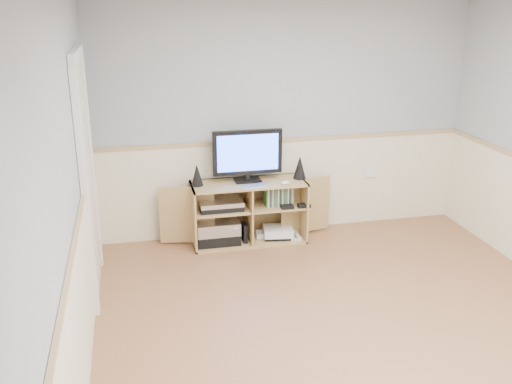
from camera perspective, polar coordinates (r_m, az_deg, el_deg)
room at (r=4.09m, az=10.08°, el=0.87°), size 4.04×4.54×2.54m
media_cabinet at (r=6.01m, az=-0.84°, el=-1.78°), size 1.84×0.44×0.65m
monitor at (r=5.82m, az=-0.86°, el=3.83°), size 0.72×0.18×0.54m
speaker_left at (r=5.76m, az=-5.92°, el=1.71°), size 0.12×0.12×0.22m
speaker_right at (r=5.97m, az=4.39°, el=2.48°), size 0.13×0.13×0.25m
keyboard at (r=5.73m, az=-0.11°, el=0.61°), size 0.30×0.18×0.01m
mouse at (r=5.80m, az=2.95°, el=0.94°), size 0.11×0.08×0.04m
av_components at (r=5.95m, az=-3.74°, el=-3.22°), size 0.52×0.33×0.47m
game_consoles at (r=6.12m, az=2.09°, el=-4.06°), size 0.46×0.30×0.11m
game_cases at (r=5.96m, az=2.26°, el=-0.41°), size 0.28×0.14×0.19m
wall_outlet at (r=6.52m, az=11.37°, el=2.00°), size 0.12×0.03×0.12m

